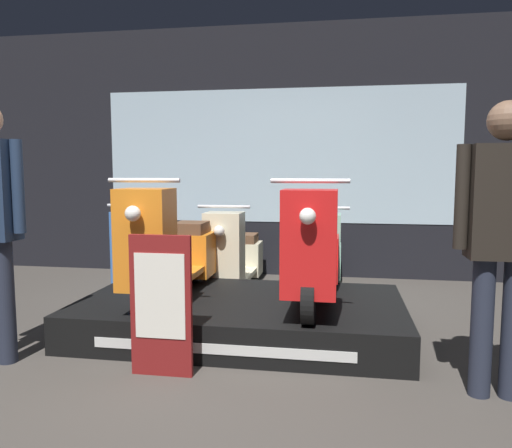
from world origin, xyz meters
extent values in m
plane|color=#423D38|center=(0.00, 0.00, 0.00)|extent=(30.00, 30.00, 0.00)
cube|color=black|center=(0.00, 3.51, 1.60)|extent=(8.22, 0.08, 3.20)
cube|color=silver|center=(0.00, 3.47, 1.55)|extent=(4.52, 0.01, 1.70)
cube|color=black|center=(0.00, 1.07, 0.15)|extent=(2.66, 1.51, 0.29)
cube|color=silver|center=(0.00, 0.31, 0.13)|extent=(1.86, 0.01, 0.07)
cylinder|color=black|center=(-0.60, 0.48, 0.47)|extent=(0.09, 0.36, 0.36)
cylinder|color=black|center=(-0.60, 1.66, 0.47)|extent=(0.09, 0.36, 0.36)
cube|color=orange|center=(-0.60, 1.07, 0.46)|extent=(0.36, 1.08, 0.05)
cube|color=orange|center=(-0.60, 0.51, 0.86)|extent=(0.38, 0.32, 0.75)
cube|color=orange|center=(-0.60, 1.64, 0.56)|extent=(0.40, 0.37, 0.41)
cube|color=brown|center=(-0.60, 1.63, 0.82)|extent=(0.29, 0.34, 0.11)
cylinder|color=silver|center=(-0.60, 0.50, 1.29)|extent=(0.54, 0.03, 0.03)
sphere|color=white|center=(-0.60, 0.29, 1.07)|extent=(0.11, 0.11, 0.11)
cylinder|color=black|center=(0.60, 0.48, 0.47)|extent=(0.09, 0.36, 0.36)
cylinder|color=black|center=(0.60, 1.66, 0.47)|extent=(0.09, 0.36, 0.36)
cube|color=red|center=(0.60, 1.07, 0.46)|extent=(0.36, 1.08, 0.05)
cube|color=red|center=(0.60, 0.51, 0.86)|extent=(0.38, 0.32, 0.75)
cube|color=red|center=(0.60, 1.64, 0.56)|extent=(0.40, 0.37, 0.41)
cube|color=brown|center=(0.60, 1.63, 0.82)|extent=(0.29, 0.34, 0.11)
cylinder|color=silver|center=(0.60, 0.50, 1.29)|extent=(0.54, 0.03, 0.03)
sphere|color=white|center=(0.60, 0.29, 1.07)|extent=(0.11, 0.11, 0.11)
cylinder|color=black|center=(-1.35, 1.96, 0.18)|extent=(0.09, 0.36, 0.36)
cylinder|color=black|center=(-1.35, 3.15, 0.18)|extent=(0.09, 0.36, 0.36)
cube|color=#386BBC|center=(-1.35, 2.55, 0.17)|extent=(0.36, 1.08, 0.05)
cube|color=#386BBC|center=(-1.35, 1.99, 0.57)|extent=(0.38, 0.32, 0.75)
cube|color=#386BBC|center=(-1.35, 3.12, 0.27)|extent=(0.40, 0.37, 0.41)
cube|color=brown|center=(-1.35, 3.11, 0.53)|extent=(0.29, 0.34, 0.11)
cylinder|color=silver|center=(-1.35, 1.98, 1.00)|extent=(0.54, 0.03, 0.03)
sphere|color=white|center=(-1.35, 1.77, 0.78)|extent=(0.11, 0.11, 0.11)
cylinder|color=black|center=(-0.36, 1.96, 0.18)|extent=(0.09, 0.36, 0.36)
cylinder|color=black|center=(-0.36, 3.15, 0.18)|extent=(0.09, 0.36, 0.36)
cube|color=beige|center=(-0.36, 2.55, 0.17)|extent=(0.36, 1.08, 0.05)
cube|color=beige|center=(-0.36, 1.99, 0.57)|extent=(0.38, 0.32, 0.75)
cube|color=beige|center=(-0.36, 3.12, 0.27)|extent=(0.40, 0.37, 0.41)
cube|color=brown|center=(-0.36, 3.11, 0.53)|extent=(0.29, 0.34, 0.11)
cylinder|color=silver|center=(-0.36, 1.98, 1.00)|extent=(0.54, 0.03, 0.03)
sphere|color=white|center=(-0.36, 1.77, 0.78)|extent=(0.11, 0.11, 0.11)
cylinder|color=black|center=(0.62, 1.96, 0.18)|extent=(0.09, 0.36, 0.36)
cylinder|color=black|center=(0.62, 3.15, 0.18)|extent=(0.09, 0.36, 0.36)
cube|color=#8EC6AD|center=(0.62, 2.55, 0.17)|extent=(0.36, 1.08, 0.05)
cube|color=#8EC6AD|center=(0.62, 1.99, 0.57)|extent=(0.38, 0.32, 0.75)
cube|color=#8EC6AD|center=(0.62, 3.12, 0.27)|extent=(0.40, 0.37, 0.41)
cube|color=brown|center=(0.62, 3.11, 0.53)|extent=(0.29, 0.34, 0.11)
cylinder|color=silver|center=(0.62, 1.98, 1.00)|extent=(0.54, 0.03, 0.03)
sphere|color=white|center=(0.62, 1.77, 0.78)|extent=(0.11, 0.11, 0.11)
cylinder|color=#232838|center=(-1.52, 0.17, 0.44)|extent=(0.13, 0.13, 0.88)
cylinder|color=#1E2D47|center=(-1.38, 0.17, 1.26)|extent=(0.08, 0.08, 0.64)
cylinder|color=#232838|center=(1.66, 0.17, 0.42)|extent=(0.13, 0.13, 0.85)
cube|color=black|center=(1.74, 0.17, 1.18)|extent=(0.39, 0.22, 0.67)
cylinder|color=black|center=(1.51, 0.17, 1.21)|extent=(0.08, 0.08, 0.62)
sphere|color=brown|center=(1.74, 0.17, 1.65)|extent=(0.23, 0.23, 0.23)
cube|color=maroon|center=(-0.35, 0.13, 0.47)|extent=(0.42, 0.04, 0.95)
cube|color=white|center=(-0.35, 0.11, 0.54)|extent=(0.34, 0.01, 0.57)
camera|label=1|loc=(0.80, -2.93, 1.36)|focal=35.00mm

